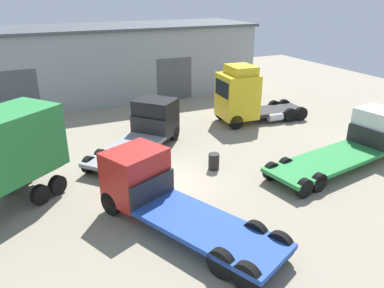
# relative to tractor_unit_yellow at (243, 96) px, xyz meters

# --- Properties ---
(ground_plane) EXTENTS (60.00, 60.00, 0.00)m
(ground_plane) POSITION_rel_tractor_unit_yellow_xyz_m (-8.32, -6.32, -1.94)
(ground_plane) COLOR gray
(warehouse_building) EXTENTS (28.82, 7.78, 6.10)m
(warehouse_building) POSITION_rel_tractor_unit_yellow_xyz_m (-8.32, 11.32, 1.12)
(warehouse_building) COLOR #93999E
(warehouse_building) RESTS_ON ground_plane
(tractor_unit_yellow) EXTENTS (6.57, 2.97, 4.12)m
(tractor_unit_yellow) POSITION_rel_tractor_unit_yellow_xyz_m (0.00, 0.00, 0.00)
(tractor_unit_yellow) COLOR yellow
(tractor_unit_yellow) RESTS_ON ground_plane
(flatbed_truck_white) EXTENTS (9.14, 3.76, 2.66)m
(flatbed_truck_white) POSITION_rel_tractor_unit_yellow_xyz_m (2.60, -8.24, -0.69)
(flatbed_truck_white) COLOR silver
(flatbed_truck_white) RESTS_ON ground_plane
(flatbed_truck_black) EXTENTS (6.84, 6.51, 2.65)m
(flatbed_truck_black) POSITION_rel_tractor_unit_yellow_xyz_m (-7.47, -1.21, -0.66)
(flatbed_truck_black) COLOR black
(flatbed_truck_black) RESTS_ON ground_plane
(flatbed_truck_red) EXTENTS (5.44, 8.21, 2.72)m
(flatbed_truck_red) POSITION_rel_tractor_unit_yellow_xyz_m (-9.77, -8.96, -0.63)
(flatbed_truck_red) COLOR red
(flatbed_truck_red) RESTS_ON ground_plane
(oil_drum) EXTENTS (0.58, 0.58, 0.88)m
(oil_drum) POSITION_rel_tractor_unit_yellow_xyz_m (-5.45, -5.87, -1.50)
(oil_drum) COLOR black
(oil_drum) RESTS_ON ground_plane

